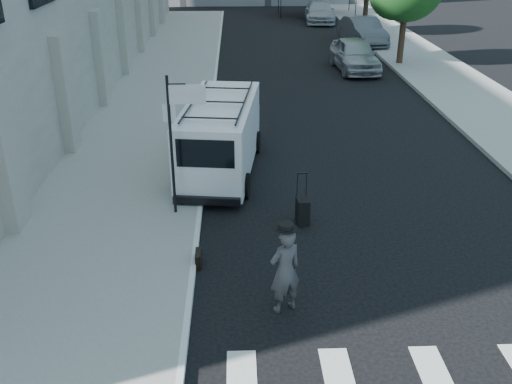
{
  "coord_description": "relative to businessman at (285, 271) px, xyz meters",
  "views": [
    {
      "loc": [
        -1.03,
        -9.73,
        6.78
      ],
      "look_at": [
        -0.61,
        1.87,
        1.3
      ],
      "focal_mm": 40.0,
      "sensor_mm": 36.0,
      "label": 1
    }
  ],
  "objects": [
    {
      "name": "sidewalk_left",
      "position": [
        -4.1,
        16.72,
        -0.81
      ],
      "size": [
        4.5,
        48.0,
        0.15
      ],
      "primitive_type": "cube",
      "color": "gray",
      "rests_on": "ground"
    },
    {
      "name": "suitcase",
      "position": [
        0.74,
        3.51,
        -0.55
      ],
      "size": [
        0.33,
        0.48,
        1.28
      ],
      "rotation": [
        0.0,
        0.0,
        0.09
      ],
      "color": "black",
      "rests_on": "ground"
    },
    {
      "name": "parked_car_c",
      "position": [
        5.53,
        35.4,
        -0.13
      ],
      "size": [
        2.5,
        5.33,
        1.51
      ],
      "primitive_type": "imported",
      "rotation": [
        0.0,
        0.0,
        -0.08
      ],
      "color": "#A8ACB1",
      "rests_on": "ground"
    },
    {
      "name": "sign_pole",
      "position": [
        -2.21,
        3.92,
        1.77
      ],
      "size": [
        1.03,
        0.07,
        3.5
      ],
      "color": "black",
      "rests_on": "sidewalk_left"
    },
    {
      "name": "parked_car_b",
      "position": [
        6.95,
        26.43,
        -0.06
      ],
      "size": [
        2.34,
        5.17,
        1.65
      ],
      "primitive_type": "imported",
      "rotation": [
        0.0,
        0.0,
        0.12
      ],
      "color": "#4E5155",
      "rests_on": "ground"
    },
    {
      "name": "ground",
      "position": [
        0.15,
        0.72,
        -0.88
      ],
      "size": [
        120.0,
        120.0,
        0.0
      ],
      "primitive_type": "plane",
      "color": "black",
      "rests_on": "ground"
    },
    {
      "name": "parked_car_a",
      "position": [
        5.15,
        19.71,
        -0.08
      ],
      "size": [
        2.14,
        4.79,
        1.6
      ],
      "primitive_type": "imported",
      "rotation": [
        0.0,
        0.0,
        0.05
      ],
      "color": "#9FA0A6",
      "rests_on": "ground"
    },
    {
      "name": "sidewalk_right",
      "position": [
        9.15,
        20.72,
        -0.81
      ],
      "size": [
        4.0,
        56.0,
        0.15
      ],
      "primitive_type": "cube",
      "color": "gray",
      "rests_on": "ground"
    },
    {
      "name": "briefcase",
      "position": [
        -1.75,
        1.63,
        -0.71
      ],
      "size": [
        0.13,
        0.44,
        0.34
      ],
      "primitive_type": "cube",
      "rotation": [
        0.0,
        0.0,
        0.01
      ],
      "color": "black",
      "rests_on": "ground"
    },
    {
      "name": "cargo_van",
      "position": [
        -1.32,
        6.98,
        0.23
      ],
      "size": [
        2.53,
        5.84,
        2.15
      ],
      "rotation": [
        0.0,
        0.0,
        -0.13
      ],
      "color": "white",
      "rests_on": "ground"
    },
    {
      "name": "businessman",
      "position": [
        0.0,
        0.0,
        0.0
      ],
      "size": [
        0.77,
        0.67,
        1.77
      ],
      "primitive_type": "imported",
      "rotation": [
        0.0,
        0.0,
        3.61
      ],
      "color": "#3F3F42",
      "rests_on": "ground"
    }
  ]
}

